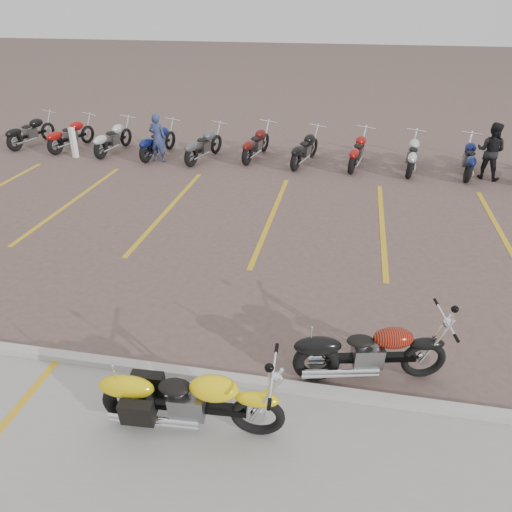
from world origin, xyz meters
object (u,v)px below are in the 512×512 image
Objects in this scene: bollard at (74,143)px; person_a at (157,138)px; yellow_cruiser at (188,399)px; flame_cruiser at (366,354)px; person_b at (491,151)px.

person_a is at bearing 2.31° from bollard.
person_a reaches higher than yellow_cruiser.
bollard is (-9.58, 9.20, 0.05)m from flame_cruiser.
bollard reaches higher than yellow_cruiser.
person_a reaches higher than flame_cruiser.
flame_cruiser is at bearing 130.30° from person_a.
person_a is (-4.46, 10.68, 0.30)m from yellow_cruiser.
person_b reaches higher than person_a.
person_b reaches higher than bollard.
flame_cruiser is (2.19, 1.36, -0.03)m from yellow_cruiser.
person_a is 10.21m from person_b.
person_b is at bearing 1.82° from bollard.
yellow_cruiser is 12.89m from bollard.
yellow_cruiser is at bearing -54.99° from bollard.
person_a is 2.95m from bollard.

